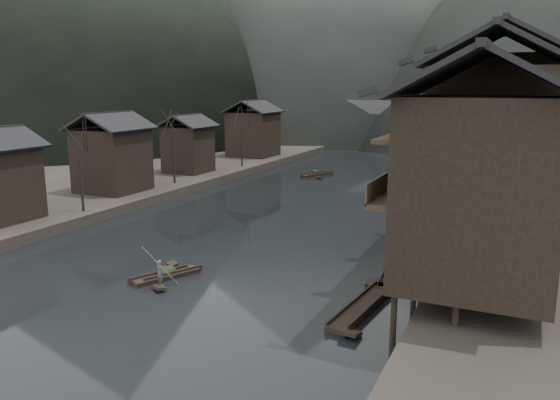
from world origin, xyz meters
The scene contains 12 objects.
water centered at (0.00, 0.00, 0.00)m, with size 300.00×300.00×0.00m, color black.
left_bank centered at (-35.00, 40.00, 0.60)m, with size 40.00×200.00×1.20m, color #2D2823.
stilt_houses centered at (17.28, 19.08, 9.07)m, with size 9.00×67.60×16.34m.
left_houses centered at (-20.50, 20.12, 5.66)m, with size 8.10×53.20×8.73m.
bare_trees centered at (-17.00, 10.18, 6.95)m, with size 3.96×46.37×7.92m.
moored_sampans centered at (11.74, 21.33, 0.20)m, with size 2.54×63.48×0.47m.
midriver_boats centered at (2.47, 53.43, 0.20)m, with size 17.08×41.22×0.45m.
stone_bridge centered at (0.00, 72.00, 5.11)m, with size 40.00×6.00×9.00m.
hero_sampan centered at (-0.91, -7.50, 0.20)m, with size 2.84×4.77×0.43m.
cargo_heap centered at (-1.00, -7.29, 0.76)m, with size 1.08×1.41×0.65m, color black.
boatman centered at (-0.18, -9.04, 1.22)m, with size 0.58×0.38×1.58m, color #505052.
bamboo_pole centered at (0.02, -9.04, 3.68)m, with size 0.06×0.06×4.29m, color #8C7A51.
Camera 1 is at (19.34, -34.15, 12.02)m, focal length 35.00 mm.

